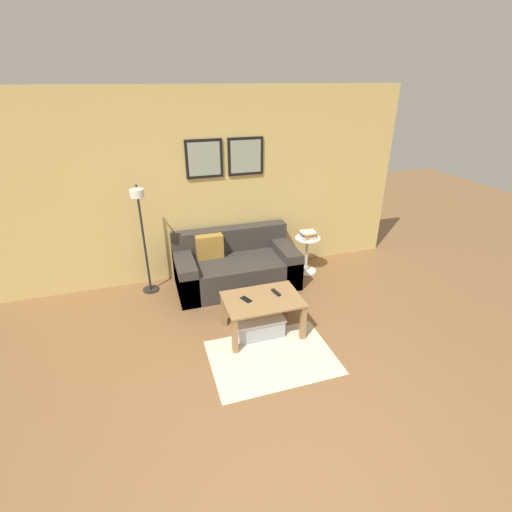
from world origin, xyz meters
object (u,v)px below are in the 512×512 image
Objects in this scene: floor_lamp at (142,227)px; book_stack at (308,234)px; remote_control at (276,292)px; cell_phone at (246,299)px; coffee_table at (263,305)px; storage_bin at (258,323)px; couch at (235,266)px; side_table at (307,251)px.

book_stack is at bearing -0.02° from floor_lamp.
remote_control is 1.07× the size of cell_phone.
cell_phone is (-0.18, 0.03, 0.09)m from coffee_table.
storage_bin is 3.60× the size of remote_control.
couch is 10.87× the size of remote_control.
cell_phone is (-0.17, -1.12, 0.18)m from couch.
floor_lamp is at bearing 179.98° from book_stack.
floor_lamp reaches higher than side_table.
couch is 1.14m from book_stack.
floor_lamp is at bearing 178.41° from couch.
storage_bin is 0.41m from remote_control.
coffee_table is 5.64× the size of remote_control.
book_stack is at bearing 1.65° from couch.
remote_control is (1.34, -1.12, -0.53)m from floor_lamp.
cell_phone is at bearing 170.24° from coffee_table.
book_stack is (1.08, 1.18, 0.24)m from coffee_table.
cell_phone is at bearing -49.57° from floor_lamp.
side_table is 0.27m from book_stack.
floor_lamp is at bearing 133.56° from storage_bin.
floor_lamp reaches higher than coffee_table.
side_table is 2.23× the size of book_stack.
couch reaches higher than cell_phone.
remote_control is (-0.90, -1.12, 0.12)m from side_table.
couch is at bearing -1.59° from floor_lamp.
coffee_table is 1.57× the size of storage_bin.
couch is at bearing -178.35° from book_stack.
storage_bin is at bearing -29.57° from cell_phone.
coffee_table is at bearing -132.37° from side_table.
storage_bin is at bearing 161.64° from coffee_table.
storage_bin is 1.83m from floor_lamp.
couch is 1.35m from floor_lamp.
couch is at bearing 87.65° from remote_control.
remote_control is (0.18, 0.06, 0.10)m from coffee_table.
storage_bin is 0.99× the size of side_table.
side_table is (1.13, 1.17, 0.21)m from storage_bin.
side_table is 1.71m from cell_phone.
coffee_table is 1.60m from side_table.
cell_phone is at bearing -98.50° from couch.
floor_lamp is 10.54× the size of cell_phone.
side_table is at bearing 1.67° from couch.
book_stack is at bearing 45.93° from storage_bin.
floor_lamp is at bearing 179.99° from side_table.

